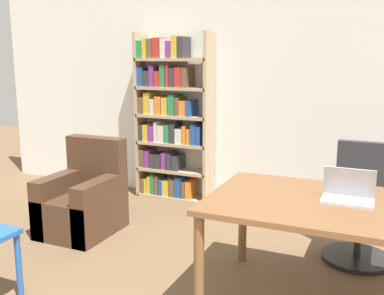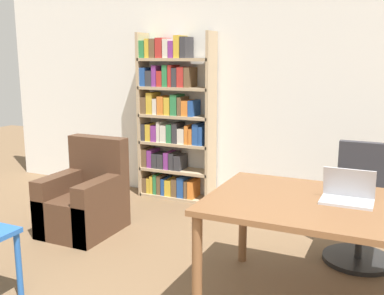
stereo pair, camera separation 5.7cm
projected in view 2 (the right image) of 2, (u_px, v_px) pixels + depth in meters
wall_back at (290, 92)px, 5.01m from camera, size 8.00×0.06×2.70m
desk at (340, 216)px, 2.99m from camera, size 1.79×1.08×0.77m
laptop at (347, 195)px, 3.02m from camera, size 0.34×0.22×0.23m
office_chair at (362, 212)px, 3.87m from camera, size 0.59×0.59×1.01m
armchair at (85, 202)px, 4.53m from camera, size 0.65×0.74×0.93m
bookshelf at (172, 120)px, 5.49m from camera, size 0.95×0.28×2.03m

